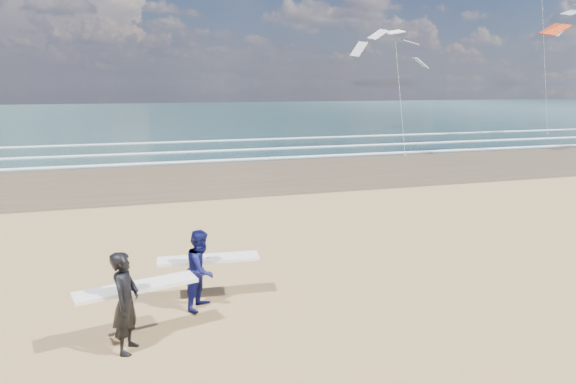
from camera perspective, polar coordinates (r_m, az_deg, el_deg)
name	(u,v)px	position (r m, az deg, el deg)	size (l,w,h in m)	color
wet_sand_strip	(485,161)	(34.25, 21.09, 3.25)	(220.00, 12.00, 0.01)	#4A3B27
ocean	(266,113)	(83.46, -2.42, 8.72)	(220.00, 100.00, 0.02)	#183435
foam_breakers	(404,143)	(42.57, 12.74, 5.38)	(220.00, 11.70, 0.05)	white
surfer_near	(127,300)	(9.74, -17.45, -11.41)	(2.26, 1.25, 1.87)	black
surfer_far	(202,268)	(11.19, -9.51, -8.36)	(2.24, 1.23, 1.72)	#0C0F46
kite_1	(398,75)	(37.43, 12.15, 12.64)	(5.97, 4.76, 9.49)	slate
kite_5	(544,43)	(57.24, 26.55, 14.62)	(5.21, 4.67, 16.28)	slate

